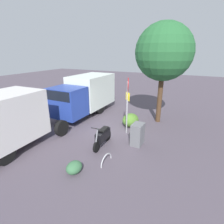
% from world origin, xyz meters
% --- Properties ---
extents(ground_plane, '(60.00, 60.00, 0.00)m').
position_xyz_m(ground_plane, '(0.00, 0.00, 0.00)').
color(ground_plane, '#4F4550').
extents(box_truck_near, '(6.88, 2.25, 2.80)m').
position_xyz_m(box_truck_near, '(-2.03, -2.96, 1.56)').
color(box_truck_near, black).
rests_on(box_truck_near, ground).
extents(motorcycle, '(1.81, 0.55, 1.20)m').
position_xyz_m(motorcycle, '(1.54, 0.56, 0.52)').
color(motorcycle, black).
rests_on(motorcycle, ground).
extents(stop_sign, '(0.71, 0.33, 3.21)m').
position_xyz_m(stop_sign, '(-0.34, 1.09, 2.14)').
color(stop_sign, '#9E9EA3').
rests_on(stop_sign, ground).
extents(street_tree, '(3.46, 3.46, 6.20)m').
position_xyz_m(street_tree, '(-2.95, 2.32, 4.45)').
color(street_tree, '#47301E').
rests_on(street_tree, ground).
extents(utility_cabinet, '(0.76, 0.54, 1.12)m').
position_xyz_m(utility_cabinet, '(0.65, 2.07, 0.56)').
color(utility_cabinet, slate).
rests_on(utility_cabinet, ground).
extents(bike_rack_hoop, '(0.85, 0.10, 0.85)m').
position_xyz_m(bike_rack_hoop, '(2.76, 1.41, 0.00)').
color(bike_rack_hoop, '#B7B7BC').
rests_on(bike_rack_hoop, ground).
extents(shrub_near_sign, '(0.70, 0.57, 0.48)m').
position_xyz_m(shrub_near_sign, '(3.89, 0.59, 0.24)').
color(shrub_near_sign, '#386943').
rests_on(shrub_near_sign, ground).
extents(shrub_mid_verge, '(1.20, 0.98, 0.82)m').
position_xyz_m(shrub_mid_verge, '(-1.36, 0.94, 0.41)').
color(shrub_mid_verge, '#4C782A').
rests_on(shrub_mid_verge, ground).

